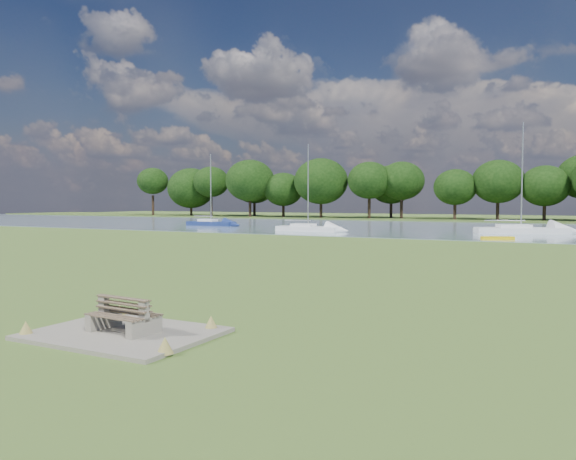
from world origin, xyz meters
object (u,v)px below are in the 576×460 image
at_px(kayak, 497,238).
at_px(sailboat_0, 211,222).
at_px(sailboat_3, 520,228).
at_px(bench_pair, 124,316).
at_px(sailboat_1, 307,227).

distance_m(kayak, sailboat_0, 36.50).
xyz_separation_m(kayak, sailboat_3, (0.78, 10.04, 0.39)).
xyz_separation_m(bench_pair, sailboat_1, (-15.42, 42.32, 0.06)).
height_order(kayak, sailboat_1, sailboat_1).
relative_size(kayak, sailboat_0, 0.29).
bearing_deg(sailboat_0, sailboat_1, -19.91).
xyz_separation_m(sailboat_1, sailboat_3, (19.86, 5.88, 0.05)).
bearing_deg(sailboat_0, bench_pair, -57.55).
bearing_deg(kayak, bench_pair, -118.50).
bearing_deg(sailboat_3, kayak, -116.68).
height_order(sailboat_1, sailboat_3, sailboat_3).
bearing_deg(kayak, sailboat_3, 62.52).
bearing_deg(kayak, sailboat_1, 144.68).
distance_m(bench_pair, sailboat_0, 57.32).
distance_m(kayak, sailboat_3, 10.08).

